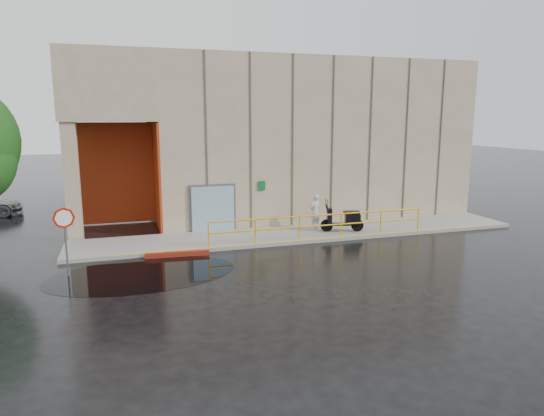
# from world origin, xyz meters

# --- Properties ---
(ground) EXTENTS (120.00, 120.00, 0.00)m
(ground) POSITION_xyz_m (0.00, 0.00, 0.00)
(ground) COLOR black
(ground) RESTS_ON ground
(sidewalk) EXTENTS (20.00, 3.00, 0.15)m
(sidewalk) POSITION_xyz_m (4.00, 4.50, 0.07)
(sidewalk) COLOR gray
(sidewalk) RESTS_ON ground
(building) EXTENTS (20.00, 10.17, 8.00)m
(building) POSITION_xyz_m (5.10, 10.98, 4.21)
(building) COLOR gray
(building) RESTS_ON ground
(guardrail) EXTENTS (9.56, 0.06, 1.03)m
(guardrail) POSITION_xyz_m (4.25, 3.15, 0.68)
(guardrail) COLOR yellow
(guardrail) RESTS_ON sidewalk
(person) EXTENTS (0.69, 0.61, 1.59)m
(person) POSITION_xyz_m (4.74, 4.94, 0.95)
(person) COLOR #BABBBF
(person) RESTS_ON sidewalk
(scooter) EXTENTS (1.97, 1.09, 1.49)m
(scooter) POSITION_xyz_m (5.69, 4.02, 1.00)
(scooter) COLOR black
(scooter) RESTS_ON sidewalk
(stop_sign) EXTENTS (0.69, 0.20, 2.31)m
(stop_sign) POSITION_xyz_m (-5.50, 1.54, 1.71)
(stop_sign) COLOR slate
(stop_sign) RESTS_ON ground
(red_curb) EXTENTS (2.41, 0.35, 0.18)m
(red_curb) POSITION_xyz_m (-1.78, 2.73, 0.09)
(red_curb) COLOR maroon
(red_curb) RESTS_ON ground
(puddle) EXTENTS (6.60, 4.39, 0.01)m
(puddle) POSITION_xyz_m (-3.13, 0.96, 0.00)
(puddle) COLOR black
(puddle) RESTS_ON ground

